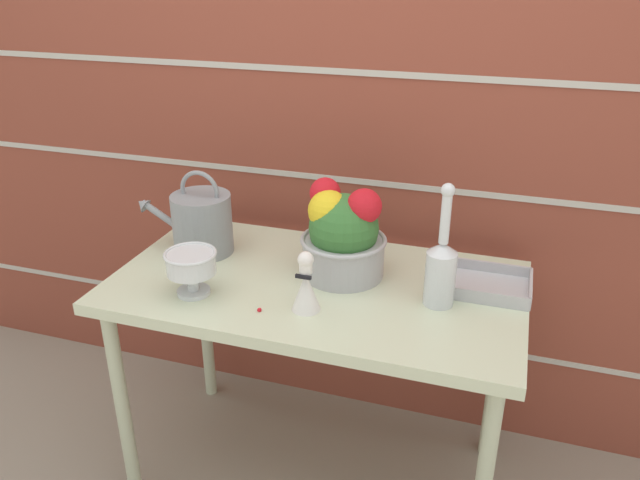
{
  "coord_description": "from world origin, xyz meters",
  "views": [
    {
      "loc": [
        0.51,
        -1.54,
        1.62
      ],
      "look_at": [
        0.0,
        0.03,
        0.86
      ],
      "focal_mm": 35.0,
      "sensor_mm": 36.0,
      "label": 1
    }
  ],
  "objects_px": {
    "crystal_pedestal_bowl": "(191,265)",
    "figurine_vase": "(306,286)",
    "glass_decanter": "(441,267)",
    "wire_tray": "(486,285)",
    "flower_planter": "(343,235)",
    "watering_can": "(201,222)"
  },
  "relations": [
    {
      "from": "watering_can",
      "to": "figurine_vase",
      "type": "relative_size",
      "value": 1.94
    },
    {
      "from": "figurine_vase",
      "to": "wire_tray",
      "type": "xyz_separation_m",
      "value": [
        0.46,
        0.27,
        -0.06
      ]
    },
    {
      "from": "crystal_pedestal_bowl",
      "to": "flower_planter",
      "type": "height_order",
      "value": "flower_planter"
    },
    {
      "from": "flower_planter",
      "to": "wire_tray",
      "type": "xyz_separation_m",
      "value": [
        0.42,
        0.04,
        -0.12
      ]
    },
    {
      "from": "crystal_pedestal_bowl",
      "to": "glass_decanter",
      "type": "xyz_separation_m",
      "value": [
        0.67,
        0.16,
        0.02
      ]
    },
    {
      "from": "watering_can",
      "to": "flower_planter",
      "type": "xyz_separation_m",
      "value": [
        0.47,
        -0.02,
        0.03
      ]
    },
    {
      "from": "glass_decanter",
      "to": "figurine_vase",
      "type": "xyz_separation_m",
      "value": [
        -0.34,
        -0.14,
        -0.04
      ]
    },
    {
      "from": "watering_can",
      "to": "flower_planter",
      "type": "height_order",
      "value": "flower_planter"
    },
    {
      "from": "crystal_pedestal_bowl",
      "to": "glass_decanter",
      "type": "distance_m",
      "value": 0.69
    },
    {
      "from": "wire_tray",
      "to": "figurine_vase",
      "type": "bearing_deg",
      "value": -149.47
    },
    {
      "from": "crystal_pedestal_bowl",
      "to": "glass_decanter",
      "type": "relative_size",
      "value": 0.42
    },
    {
      "from": "crystal_pedestal_bowl",
      "to": "figurine_vase",
      "type": "xyz_separation_m",
      "value": [
        0.33,
        0.02,
        -0.02
      ]
    },
    {
      "from": "watering_can",
      "to": "figurine_vase",
      "type": "height_order",
      "value": "watering_can"
    },
    {
      "from": "watering_can",
      "to": "flower_planter",
      "type": "bearing_deg",
      "value": -1.85
    },
    {
      "from": "crystal_pedestal_bowl",
      "to": "figurine_vase",
      "type": "bearing_deg",
      "value": 2.92
    },
    {
      "from": "crystal_pedestal_bowl",
      "to": "wire_tray",
      "type": "relative_size",
      "value": 0.6
    },
    {
      "from": "watering_can",
      "to": "glass_decanter",
      "type": "height_order",
      "value": "glass_decanter"
    },
    {
      "from": "glass_decanter",
      "to": "figurine_vase",
      "type": "distance_m",
      "value": 0.37
    },
    {
      "from": "glass_decanter",
      "to": "wire_tray",
      "type": "bearing_deg",
      "value": 46.66
    },
    {
      "from": "glass_decanter",
      "to": "watering_can",
      "type": "bearing_deg",
      "value": 172.57
    },
    {
      "from": "flower_planter",
      "to": "watering_can",
      "type": "bearing_deg",
      "value": 178.15
    },
    {
      "from": "crystal_pedestal_bowl",
      "to": "wire_tray",
      "type": "bearing_deg",
      "value": 19.93
    }
  ]
}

